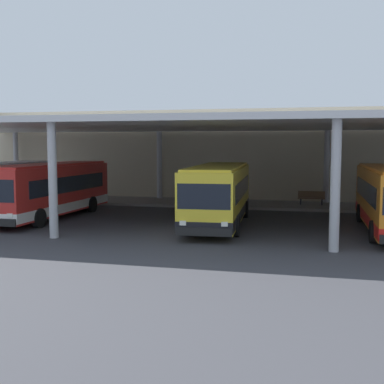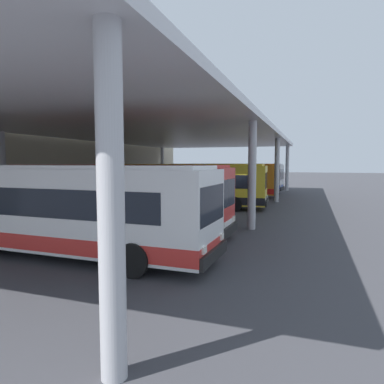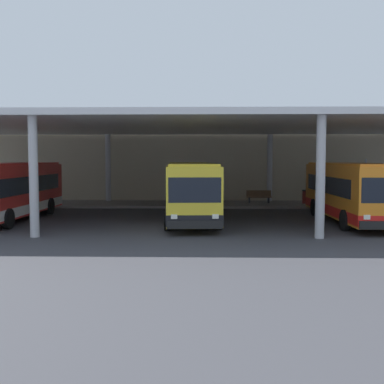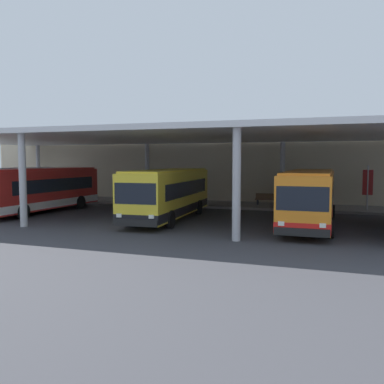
{
  "view_description": "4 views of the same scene",
  "coord_description": "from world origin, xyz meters",
  "px_view_note": "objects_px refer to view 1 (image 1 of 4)",
  "views": [
    {
      "loc": [
        5.38,
        -22.9,
        4.25
      ],
      "look_at": [
        -1.21,
        3.78,
        1.64
      ],
      "focal_mm": 46.75,
      "sensor_mm": 36.0,
      "label": 1
    },
    {
      "loc": [
        -22.74,
        -5.25,
        3.25
      ],
      "look_at": [
        -1.31,
        2.31,
        1.3
      ],
      "focal_mm": 31.81,
      "sensor_mm": 36.0,
      "label": 2
    },
    {
      "loc": [
        1.24,
        -23.02,
        3.42
      ],
      "look_at": [
        0.51,
        4.14,
        1.51
      ],
      "focal_mm": 44.86,
      "sensor_mm": 36.0,
      "label": 3
    },
    {
      "loc": [
        10.7,
        -21.27,
        3.78
      ],
      "look_at": [
        2.34,
        2.06,
        1.86
      ],
      "focal_mm": 38.88,
      "sensor_mm": 36.0,
      "label": 4
    }
  ],
  "objects_px": {
    "bus_second_bay": "(50,190)",
    "bench_waiting": "(311,198)",
    "bus_middle_bay": "(219,194)",
    "trash_bin": "(363,199)"
  },
  "relations": [
    {
      "from": "bus_second_bay",
      "to": "bench_waiting",
      "type": "distance_m",
      "value": 17.11
    },
    {
      "from": "bus_middle_bay",
      "to": "trash_bin",
      "type": "height_order",
      "value": "bus_middle_bay"
    },
    {
      "from": "bus_middle_bay",
      "to": "bench_waiting",
      "type": "relative_size",
      "value": 5.93
    },
    {
      "from": "bus_middle_bay",
      "to": "trash_bin",
      "type": "xyz_separation_m",
      "value": [
        8.04,
        8.66,
        -0.98
      ]
    },
    {
      "from": "bus_second_bay",
      "to": "bench_waiting",
      "type": "bearing_deg",
      "value": 30.76
    },
    {
      "from": "bus_second_bay",
      "to": "bus_middle_bay",
      "type": "height_order",
      "value": "same"
    },
    {
      "from": "bus_middle_bay",
      "to": "trash_bin",
      "type": "distance_m",
      "value": 11.86
    },
    {
      "from": "trash_bin",
      "to": "bench_waiting",
      "type": "bearing_deg",
      "value": 174.97
    },
    {
      "from": "trash_bin",
      "to": "bus_second_bay",
      "type": "bearing_deg",
      "value": -154.88
    },
    {
      "from": "bus_second_bay",
      "to": "bus_middle_bay",
      "type": "bearing_deg",
      "value": -1.21
    }
  ]
}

